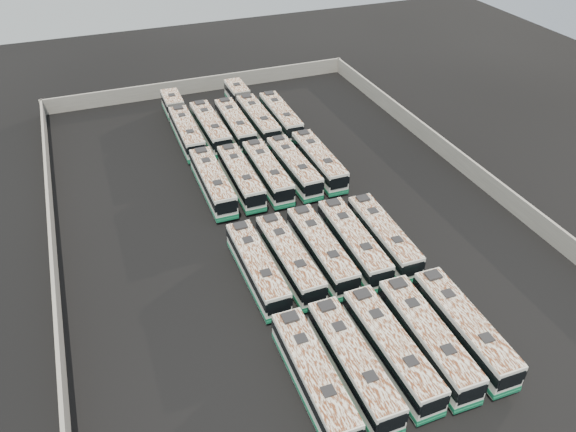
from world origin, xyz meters
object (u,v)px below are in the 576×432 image
(bus_midfront_far_right, at_px, (383,236))
(bus_back_far_left, at_px, (182,123))
(bus_front_left, at_px, (353,363))
(bus_back_right, at_px, (251,111))
(bus_midback_far_right, at_px, (319,161))
(bus_back_far_right, at_px, (281,116))
(bus_midback_far_left, at_px, (213,182))
(bus_front_center, at_px, (391,349))
(bus_front_far_right, at_px, (463,327))
(bus_back_left, at_px, (210,128))
(bus_midfront_center, at_px, (321,250))
(bus_midback_right, at_px, (294,167))
(bus_front_far_left, at_px, (313,376))
(bus_midfront_right, at_px, (353,242))
(bus_front_right, at_px, (427,338))
(bus_midfront_left, at_px, (289,259))
(bus_midfront_far_left, at_px, (257,268))
(bus_midback_left, at_px, (241,177))
(bus_back_center, at_px, (235,125))
(bus_midback_center, at_px, (267,172))

(bus_midfront_far_right, height_order, bus_back_far_left, bus_back_far_left)
(bus_front_left, xyz_separation_m, bus_back_right, (6.31, 42.89, -0.00))
(bus_front_left, xyz_separation_m, bus_midback_far_right, (9.36, 27.41, -0.01))
(bus_back_far_right, bearing_deg, bus_midback_far_left, -133.77)
(bus_front_center, relative_size, bus_front_far_right, 0.99)
(bus_back_left, bearing_deg, bus_back_far_right, -0.52)
(bus_midfront_center, xyz_separation_m, bus_midback_right, (3.12, 14.61, -0.01))
(bus_midback_far_right, bearing_deg, bus_front_far_left, -114.06)
(bus_midfront_right, xyz_separation_m, bus_back_far_left, (-9.29, 30.18, -0.04))
(bus_front_right, distance_m, bus_midfront_left, 13.89)
(bus_midback_far_right, bearing_deg, bus_midfront_left, -121.87)
(bus_front_far_left, distance_m, bus_midback_far_left, 27.39)
(bus_front_far_right, height_order, bus_midback_far_right, bus_front_far_right)
(bus_midfront_far_left, height_order, bus_midback_far_right, bus_midback_far_right)
(bus_midfront_center, xyz_separation_m, bus_midfront_right, (3.15, -0.10, 0.03))
(bus_midfront_far_left, relative_size, bus_midback_left, 1.00)
(bus_midback_far_left, distance_m, bus_midback_far_right, 12.42)
(bus_front_left, height_order, bus_midback_left, bus_front_left)
(bus_front_right, distance_m, bus_midback_right, 27.12)
(bus_midback_far_left, bearing_deg, bus_back_left, 76.73)
(bus_midfront_right, height_order, bus_midback_far_right, bus_midfront_right)
(bus_back_left, distance_m, bus_back_right, 6.99)
(bus_midfront_left, xyz_separation_m, bus_back_far_right, (9.46, 27.44, -0.01))
(bus_midfront_center, bearing_deg, bus_back_center, 89.82)
(bus_midfront_center, distance_m, bus_midback_right, 14.94)
(bus_front_far_right, xyz_separation_m, bus_back_far_left, (-12.47, 42.68, -0.03))
(bus_midfront_left, bearing_deg, bus_front_left, -91.23)
(bus_midfront_right, xyz_separation_m, bus_midback_far_right, (3.08, 14.89, -0.03))
(bus_front_far_left, relative_size, bus_back_far_right, 1.01)
(bus_front_far_right, height_order, bus_midback_right, bus_front_far_right)
(bus_back_far_left, bearing_deg, bus_midback_far_left, -89.48)
(bus_midfront_center, bearing_deg, bus_midback_far_left, 112.70)
(bus_midfront_far_left, bearing_deg, bus_midfront_left, 1.04)
(bus_front_center, relative_size, bus_midback_center, 1.01)
(bus_midfront_far_left, relative_size, bus_back_far_right, 1.00)
(bus_front_far_left, distance_m, bus_midback_right, 28.82)
(bus_back_right, height_order, bus_back_far_right, bus_back_right)
(bus_midfront_left, relative_size, bus_midback_right, 1.00)
(bus_midfront_far_right, bearing_deg, bus_midback_center, 114.37)
(bus_midback_far_left, bearing_deg, bus_front_far_right, -65.02)
(bus_back_center, distance_m, bus_back_far_right, 6.27)
(bus_midfront_far_left, bearing_deg, bus_front_left, -76.61)
(bus_midback_far_left, distance_m, bus_back_left, 12.93)
(bus_front_center, height_order, bus_back_far_left, bus_front_center)
(bus_back_left, xyz_separation_m, bus_back_right, (6.32, 2.99, -0.03))
(bus_midfront_left, xyz_separation_m, bus_midfront_center, (3.15, 0.12, 0.02))
(bus_midback_far_right, bearing_deg, bus_midfront_right, -101.38)
(bus_midfront_center, bearing_deg, bus_midfront_left, -177.91)
(bus_midback_right, distance_m, bus_back_right, 15.66)
(bus_front_far_left, bearing_deg, bus_midfront_right, 53.76)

